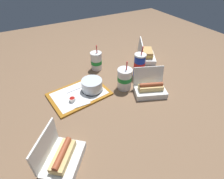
{
  "coord_description": "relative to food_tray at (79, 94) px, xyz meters",
  "views": [
    {
      "loc": [
        -0.46,
        -0.77,
        0.75
      ],
      "look_at": [
        -0.03,
        -0.01,
        0.05
      ],
      "focal_mm": 28.0,
      "sensor_mm": 36.0,
      "label": 1
    }
  ],
  "objects": [
    {
      "name": "plastic_fork",
      "position": [
        -0.02,
        0.05,
        0.01
      ],
      "size": [
        0.11,
        0.03,
        0.0
      ],
      "primitive_type": "cube",
      "rotation": [
        0.0,
        0.0,
        0.12
      ],
      "color": "white",
      "rests_on": "food_tray"
    },
    {
      "name": "clamshell_hotdog_center",
      "position": [
        -0.23,
        -0.41,
        0.03
      ],
      "size": [
        0.24,
        0.25,
        0.18
      ],
      "color": "white",
      "rests_on": "ground_plane"
    },
    {
      "name": "soda_cup_corner",
      "position": [
        0.47,
        -0.0,
        0.08
      ],
      "size": [
        0.08,
        0.08,
        0.24
      ],
      "color": "#1938B7",
      "rests_on": "ground_plane"
    },
    {
      "name": "cake_container",
      "position": [
        0.09,
        -0.01,
        0.04
      ],
      "size": [
        0.14,
        0.14,
        0.08
      ],
      "color": "black",
      "rests_on": "food_tray"
    },
    {
      "name": "ground_plane",
      "position": [
        0.22,
        -0.1,
        -0.01
      ],
      "size": [
        3.2,
        3.2,
        0.0
      ],
      "primitive_type": "plane",
      "color": "brown"
    },
    {
      "name": "food_tray",
      "position": [
        0.0,
        0.0,
        0.0
      ],
      "size": [
        0.4,
        0.3,
        0.01
      ],
      "color": "#A56619",
      "rests_on": "ground_plane"
    },
    {
      "name": "clamshell_sandwich_left",
      "position": [
        0.67,
        0.17,
        0.04
      ],
      "size": [
        0.22,
        0.24,
        0.17
      ],
      "color": "white",
      "rests_on": "ground_plane"
    },
    {
      "name": "ketchup_cup",
      "position": [
        -0.06,
        -0.05,
        0.02
      ],
      "size": [
        0.04,
        0.04,
        0.02
      ],
      "color": "white",
      "rests_on": "food_tray"
    },
    {
      "name": "soda_cup_right",
      "position": [
        0.24,
        0.24,
        0.06
      ],
      "size": [
        0.09,
        0.09,
        0.2
      ],
      "color": "white",
      "rests_on": "ground_plane"
    },
    {
      "name": "napkin_stack",
      "position": [
        -0.02,
        -0.07,
        0.01
      ],
      "size": [
        0.1,
        0.1,
        0.0
      ],
      "primitive_type": "cube",
      "rotation": [
        0.0,
        0.0,
        -0.05
      ],
      "color": "white",
      "rests_on": "food_tray"
    },
    {
      "name": "soda_cup_front",
      "position": [
        0.3,
        -0.08,
        0.07
      ],
      "size": [
        0.1,
        0.1,
        0.21
      ],
      "color": "white",
      "rests_on": "ground_plane"
    },
    {
      "name": "clamshell_hotdog_right",
      "position": [
        0.41,
        -0.21,
        0.03
      ],
      "size": [
        0.24,
        0.22,
        0.16
      ],
      "color": "white",
      "rests_on": "ground_plane"
    }
  ]
}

